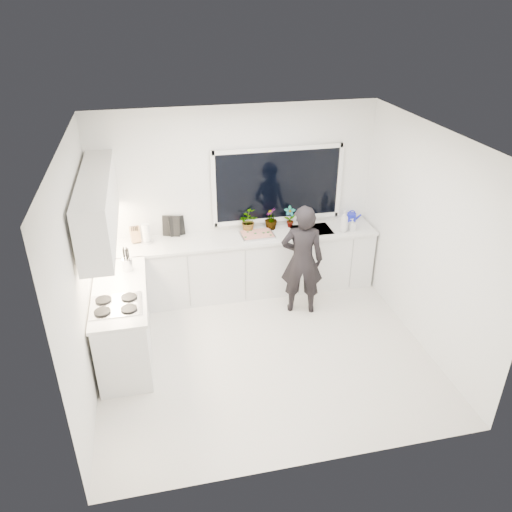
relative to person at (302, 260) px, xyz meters
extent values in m
cube|color=beige|center=(-0.71, -0.80, -0.80)|extent=(4.00, 3.50, 0.02)
cube|color=white|center=(-0.71, 0.96, 0.56)|extent=(4.00, 0.02, 2.70)
cube|color=white|center=(-2.72, -0.80, 0.56)|extent=(0.02, 3.50, 2.70)
cube|color=white|center=(1.30, -0.80, 0.56)|extent=(0.02, 3.50, 2.70)
cube|color=white|center=(-0.71, -0.80, 1.92)|extent=(4.00, 3.50, 0.02)
cube|color=black|center=(-0.11, 0.92, 0.76)|extent=(1.80, 0.02, 1.00)
cube|color=white|center=(-0.71, 0.65, -0.35)|extent=(3.92, 0.58, 0.88)
cube|color=white|center=(-2.38, -0.45, -0.35)|extent=(0.58, 1.60, 0.88)
cube|color=silver|center=(-0.71, 0.64, 0.11)|extent=(3.94, 0.62, 0.04)
cube|color=silver|center=(-2.38, -0.45, 0.11)|extent=(0.62, 1.60, 0.04)
cube|color=white|center=(-2.50, -0.10, 1.06)|extent=(0.34, 2.10, 0.70)
cube|color=silver|center=(0.34, 0.65, 0.08)|extent=(0.58, 0.42, 0.14)
cylinder|color=silver|center=(0.34, 0.85, 0.24)|extent=(0.03, 0.03, 0.22)
cube|color=black|center=(-2.40, -0.80, 0.14)|extent=(0.56, 0.48, 0.03)
imported|color=black|center=(0.00, 0.00, 0.00)|extent=(0.66, 0.52, 1.59)
cube|color=silver|center=(-0.49, 0.62, 0.14)|extent=(0.48, 0.37, 0.03)
cube|color=red|center=(-0.49, 0.62, 0.16)|extent=(0.44, 0.32, 0.01)
cylinder|color=#141CC3|center=(1.02, 0.81, 0.19)|extent=(0.18, 0.18, 0.13)
cylinder|color=silver|center=(-2.03, 0.75, 0.26)|extent=(0.13, 0.13, 0.26)
cube|color=olive|center=(-2.18, 0.79, 0.24)|extent=(0.15, 0.12, 0.22)
cylinder|color=#A8A9AD|center=(-2.28, 0.00, 0.21)|extent=(0.16, 0.16, 0.16)
cube|color=black|center=(-1.59, 0.89, 0.27)|extent=(0.22, 0.07, 0.28)
cube|color=black|center=(-1.67, 0.89, 0.28)|extent=(0.24, 0.10, 0.30)
imported|color=#26662D|center=(-0.59, 0.81, 0.28)|extent=(0.33, 0.35, 0.31)
imported|color=#26662D|center=(-0.24, 0.81, 0.29)|extent=(0.23, 0.23, 0.32)
imported|color=#26662D|center=(0.05, 0.81, 0.29)|extent=(0.18, 0.13, 0.32)
imported|color=#D8BF66|center=(0.77, 0.50, 0.29)|extent=(0.17, 0.17, 0.32)
imported|color=#D8BF66|center=(0.90, 0.50, 0.22)|extent=(0.09, 0.09, 0.18)
camera|label=1|loc=(-1.88, -5.65, 3.22)|focal=35.00mm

